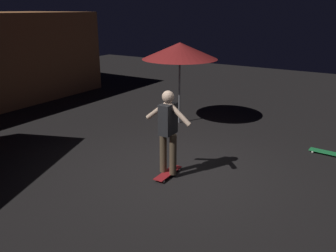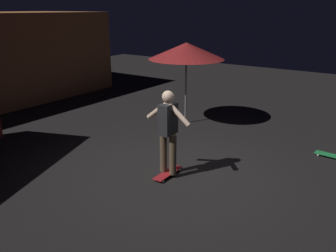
{
  "view_description": "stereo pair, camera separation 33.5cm",
  "coord_description": "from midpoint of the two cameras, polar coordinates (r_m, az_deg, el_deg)",
  "views": [
    {
      "loc": [
        -5.63,
        -3.28,
        3.19
      ],
      "look_at": [
        -0.2,
        0.11,
        1.05
      ],
      "focal_mm": 37.8,
      "sensor_mm": 36.0,
      "label": 1
    },
    {
      "loc": [
        -5.44,
        -3.56,
        3.19
      ],
      "look_at": [
        -0.2,
        0.11,
        1.05
      ],
      "focal_mm": 37.8,
      "sensor_mm": 36.0,
      "label": 2
    }
  ],
  "objects": [
    {
      "name": "patio_umbrella",
      "position": [
        9.91,
        0.93,
        12.02
      ],
      "size": [
        2.1,
        2.1,
        2.3
      ],
      "color": "slate",
      "rests_on": "ground_plane"
    },
    {
      "name": "ground_plane",
      "position": [
        7.25,
        0.3,
        -7.62
      ],
      "size": [
        28.0,
        28.0,
        0.0
      ],
      "primitive_type": "plane",
      "color": "black"
    },
    {
      "name": "skateboard_ridden",
      "position": [
        7.12,
        -1.36,
        -7.62
      ],
      "size": [
        0.78,
        0.23,
        0.07
      ],
      "color": "#AD1E23",
      "rests_on": "ground_plane"
    },
    {
      "name": "skateboard_spare",
      "position": [
        8.8,
        23.32,
        -3.98
      ],
      "size": [
        0.26,
        0.79,
        0.07
      ],
      "color": "green",
      "rests_on": "ground_plane"
    },
    {
      "name": "skater",
      "position": [
        6.75,
        -1.42,
        -0.12
      ],
      "size": [
        0.38,
        0.98,
        1.67
      ],
      "color": "brown",
      "rests_on": "skateboard_ridden"
    }
  ]
}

